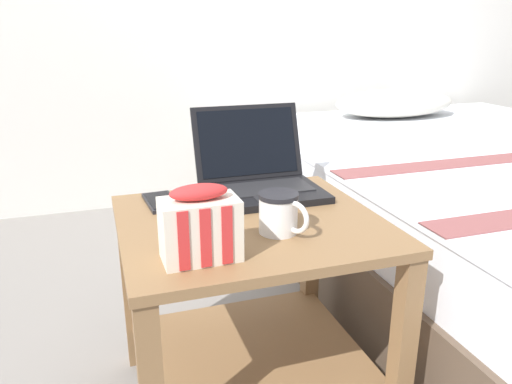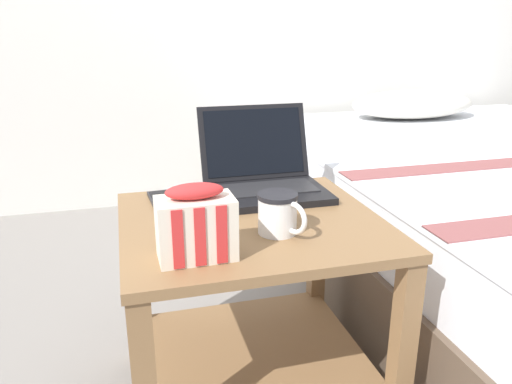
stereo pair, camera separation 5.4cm
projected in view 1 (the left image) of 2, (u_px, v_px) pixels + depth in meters
bed at (497, 205)px, 1.99m from camera, size 1.64×2.12×0.61m
bedside_table at (251, 288)px, 1.21m from camera, size 0.59×0.55×0.50m
laptop at (258, 176)px, 1.33m from camera, size 0.31×0.28×0.22m
mug_front_left at (280, 211)px, 1.06m from camera, size 0.09×0.12×0.09m
snack_bag at (200, 226)px, 0.94m from camera, size 0.15×0.09×0.15m
cell_phone at (161, 202)px, 1.25m from camera, size 0.08×0.15×0.01m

